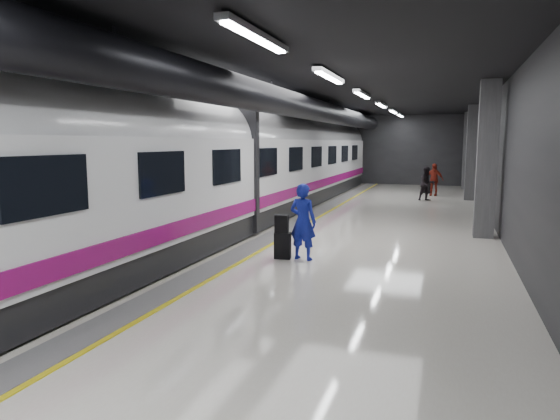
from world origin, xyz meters
The scene contains 9 objects.
ground centered at (0.00, 0.00, 0.00)m, with size 40.00×40.00×0.00m, color silver.
platform_hall centered at (-0.29, 0.96, 3.54)m, with size 10.02×40.02×4.51m.
train centered at (-3.25, 0.00, 2.07)m, with size 3.05×38.00×4.05m.
traveler_main centered at (0.34, -2.42, 0.90)m, with size 0.66×0.43×1.81m, color #1626A8.
suitcase_main centered at (-0.14, -2.48, 0.31)m, with size 0.38×0.24×0.63m, color black.
shoulder_bag centered at (-0.16, -2.50, 0.84)m, with size 0.32×0.17×0.42m, color black.
traveler_far_a centered at (2.58, 10.99, 0.81)m, with size 0.78×0.61×1.61m, color black.
traveler_far_b centered at (2.81, 13.42, 0.83)m, with size 0.98×0.41×1.67m, color maroon.
suitcase_far centered at (2.45, 14.62, 0.28)m, with size 0.38×0.25×0.56m, color black.
Camera 1 is at (3.52, -13.52, 2.75)m, focal length 32.00 mm.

